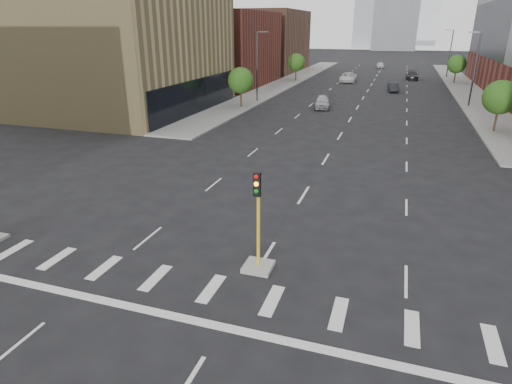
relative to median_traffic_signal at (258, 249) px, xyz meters
The scene contains 18 objects.
sidewalk_left_far 66.75m from the median_traffic_signal, 102.99° to the left, with size 5.00×92.00×0.15m, color gray.
sidewalk_right_far 66.75m from the median_traffic_signal, 77.01° to the left, with size 5.00×92.00×0.15m, color gray.
building_left_mid 41.90m from the median_traffic_signal, 131.55° to the left, with size 20.00×24.00×14.00m, color tan.
building_left_far_a 63.52m from the median_traffic_signal, 115.74° to the left, with size 20.00×22.00×12.00m, color brown.
building_left_far_b 87.64m from the median_traffic_signal, 108.32° to the left, with size 20.00×24.00×13.00m, color brown.
median_traffic_signal is the anchor object (origin of this frame).
streetlight_right_a 48.12m from the median_traffic_signal, 73.76° to the left, with size 1.60×0.22×9.07m.
streetlight_right_b 82.23m from the median_traffic_signal, 80.60° to the left, with size 1.60×0.22×9.07m.
streetlight_left 43.36m from the median_traffic_signal, 108.10° to the left, with size 1.60×0.22×9.07m.
tree_left_near 38.73m from the median_traffic_signal, 111.23° to the left, with size 3.20×3.20×4.85m.
tree_left_far 67.54m from the median_traffic_signal, 101.97° to the left, with size 3.20×3.20×4.85m.
tree_right_near 34.13m from the median_traffic_signal, 65.72° to the left, with size 3.20×3.20×4.85m.
tree_right_far 72.44m from the median_traffic_signal, 78.85° to the left, with size 3.20×3.20×4.85m.
car_near_left 39.29m from the median_traffic_signal, 96.16° to the left, with size 1.90×4.72×1.61m, color #9C9CA0.
car_mid_right 57.08m from the median_traffic_signal, 86.11° to the left, with size 1.42×4.08×1.34m, color black.
car_far_left 67.77m from the median_traffic_signal, 93.77° to the left, with size 2.75×5.96×1.66m, color silver.
car_deep_right 75.65m from the median_traffic_signal, 84.79° to the left, with size 2.21×5.44×1.58m, color black.
car_distant 99.19m from the median_traffic_signal, 90.22° to the left, with size 1.66×4.14×1.41m, color silver.
Camera 1 is at (4.87, -6.05, 9.66)m, focal length 30.00 mm.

